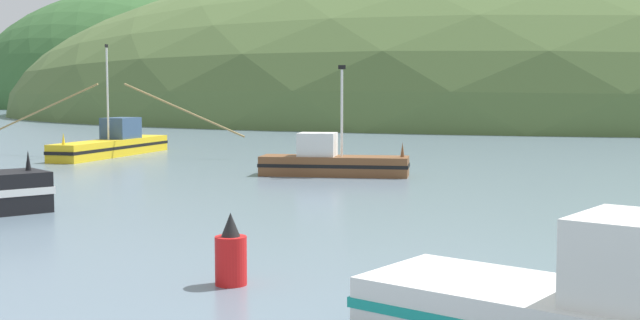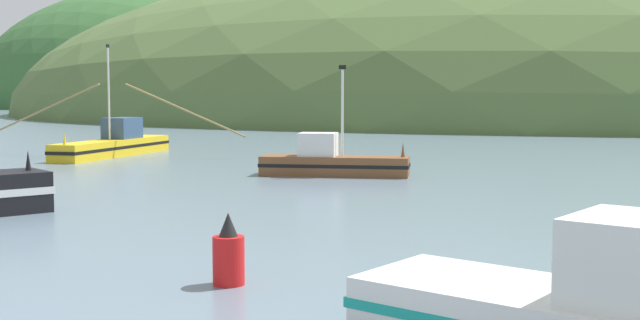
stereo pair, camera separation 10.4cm
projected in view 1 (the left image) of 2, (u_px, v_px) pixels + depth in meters
The scene contains 7 objects.
hill_far_right at pixel (222, 105), 279.74m from camera, with size 159.65×127.72×50.40m, color #386633.
hill_mid_left at pixel (623, 115), 152.18m from camera, with size 82.65×66.12×96.10m, color #386633.
hill_mid_right at pixel (548, 114), 157.47m from camera, with size 217.89×174.31×61.26m, color #516B38.
hill_far_left at pixel (148, 107), 233.65m from camera, with size 108.43×86.74×69.75m, color #386633.
fishing_boat_yellow at pixel (114, 144), 50.82m from camera, with size 18.09×12.05×7.10m.
fishing_boat_brown at pixel (332, 162), 38.48m from camera, with size 7.47×2.98×5.37m.
channel_buoy at pixel (231, 255), 16.43m from camera, with size 0.67×0.67×1.52m.
Camera 1 is at (7.28, 1.90, 3.98)m, focal length 44.30 mm.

